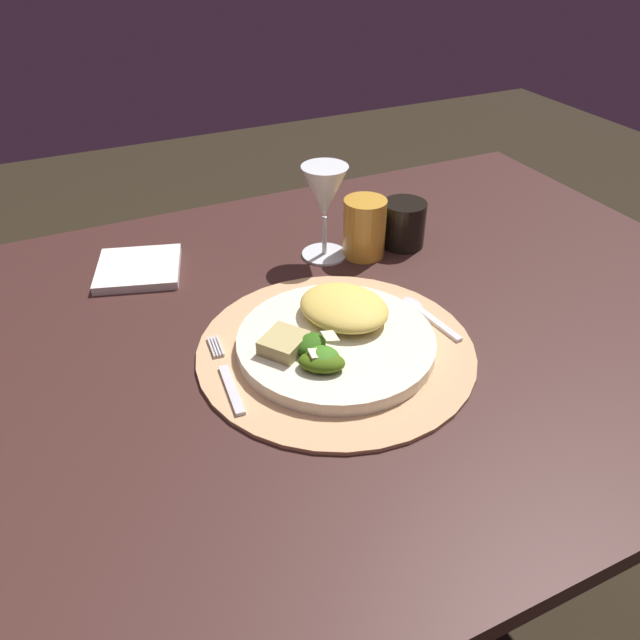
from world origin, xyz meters
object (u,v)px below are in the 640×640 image
dining_table (357,397)px  amber_tumbler (364,228)px  spoon (421,311)px  dark_tumbler (403,224)px  dinner_plate (336,342)px  wine_glass (325,196)px  napkin (139,268)px  fork (227,377)px

dining_table → amber_tumbler: (0.09, 0.16, 0.21)m
spoon → dark_tumbler: bearing=65.8°
dark_tumbler → spoon: bearing=-114.2°
dinner_plate → wine_glass: bearing=67.8°
dining_table → dinner_plate: size_ratio=4.63×
dark_tumbler → dinner_plate: bearing=-137.0°
napkin → wine_glass: (0.30, -0.08, 0.10)m
dinner_plate → napkin: (-0.20, 0.32, -0.01)m
dark_tumbler → wine_glass: bearing=170.9°
spoon → wine_glass: (-0.05, 0.22, 0.10)m
wine_glass → amber_tumbler: (0.06, -0.02, -0.06)m
fork → dining_table: bearing=15.0°
amber_tumbler → fork: bearing=-145.2°
fork → wine_glass: size_ratio=1.02×
fork → napkin: size_ratio=1.24×
napkin → dark_tumbler: 0.45m
dinner_plate → wine_glass: wine_glass is taller
spoon → fork: bearing=-176.2°
dinner_plate → spoon: dinner_plate is taller
spoon → amber_tumbler: size_ratio=1.26×
dinner_plate → wine_glass: (0.10, 0.24, 0.09)m
wine_glass → amber_tumbler: 0.09m
wine_glass → spoon: bearing=-77.4°
napkin → dark_tumbler: (0.43, -0.10, 0.03)m
napkin → amber_tumbler: (0.36, -0.10, 0.04)m
fork → spoon: size_ratio=1.29×
dining_table → dark_tumbler: dark_tumbler is taller
amber_tumbler → napkin: bearing=164.1°
fork → wine_glass: wine_glass is taller
dining_table → amber_tumbler: size_ratio=12.41×
dining_table → wine_glass: size_ratio=7.80×
dining_table → fork: (-0.22, -0.06, 0.17)m
spoon → amber_tumbler: 0.20m
dinner_plate → napkin: dinner_plate is taller
dining_table → fork: fork is taller
dinner_plate → fork: 0.15m
napkin → wine_glass: 0.32m
amber_tumbler → dark_tumbler: size_ratio=1.26×
dinner_plate → spoon: (0.15, 0.02, -0.01)m
dining_table → dinner_plate: bearing=-138.7°
fork → dark_tumbler: 0.45m
napkin → dinner_plate: bearing=-58.7°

